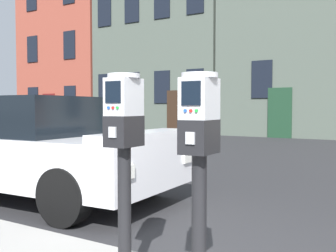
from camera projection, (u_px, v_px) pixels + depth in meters
name	position (u px, v px, depth m)	size (l,w,h in m)	color
parking_meter_near_kerb	(124.00, 137.00, 2.64)	(0.22, 0.26, 1.36)	black
parking_meter_twin_adjacent	(200.00, 144.00, 2.34)	(0.22, 0.26, 1.34)	black
parked_car_silver_sedan	(25.00, 145.00, 5.69)	(4.51, 2.04, 1.42)	silver
townhouse_grey_stucco	(86.00, 55.00, 26.20)	(6.34, 6.24, 9.41)	brown
townhouse_cream_stone	(180.00, 21.00, 22.68)	(7.34, 6.74, 12.46)	#4C564C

